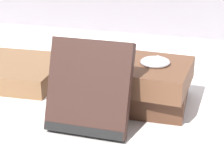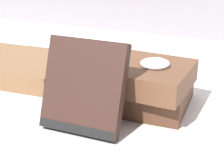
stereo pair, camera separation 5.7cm
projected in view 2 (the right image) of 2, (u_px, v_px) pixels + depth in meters
name	position (u px, v px, depth m)	size (l,w,h in m)	color
ground_plane	(127.00, 108.00, 0.59)	(3.00, 3.00, 0.00)	silver
book_flat_bottom	(122.00, 89.00, 0.61)	(0.21, 0.13, 0.04)	#4C2D1E
book_flat_top	(122.00, 72.00, 0.58)	(0.20, 0.13, 0.04)	brown
book_side_left	(4.00, 65.00, 0.73)	(0.26, 0.17, 0.03)	brown
book_leaning_front	(84.00, 90.00, 0.51)	(0.12, 0.06, 0.13)	#331E19
pocket_watch	(155.00, 63.00, 0.56)	(0.05, 0.05, 0.01)	silver
reading_glasses	(112.00, 75.00, 0.72)	(0.10, 0.06, 0.00)	#ADADB2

